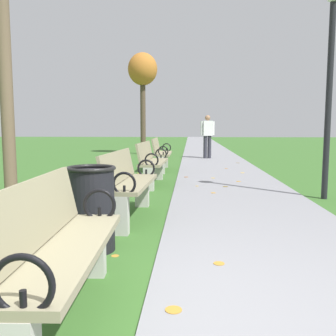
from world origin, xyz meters
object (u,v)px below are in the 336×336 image
(park_bench_4, at_px, (161,153))
(pedestrian_walking, at_px, (207,134))
(park_bench_2, at_px, (129,183))
(park_bench_3, at_px, (151,162))
(trash_bin, at_px, (92,208))
(lamp_post, at_px, (331,59))
(park_bench_1, at_px, (56,248))
(tree_2, at_px, (143,72))

(park_bench_4, relative_size, pedestrian_walking, 0.99)
(park_bench_2, xyz_separation_m, pedestrian_walking, (1.45, 9.20, 0.44))
(park_bench_3, distance_m, park_bench_4, 2.50)
(trash_bin, relative_size, lamp_post, 0.24)
(park_bench_4, relative_size, lamp_post, 0.46)
(park_bench_2, xyz_separation_m, park_bench_4, (-0.00, 5.37, 0.00))
(park_bench_1, xyz_separation_m, tree_2, (-1.27, 14.04, 3.05))
(park_bench_1, height_order, lamp_post, lamp_post)
(trash_bin, bearing_deg, park_bench_1, -83.83)
(pedestrian_walking, bearing_deg, park_bench_3, -102.93)
(tree_2, bearing_deg, trash_bin, -84.94)
(park_bench_4, relative_size, trash_bin, 1.91)
(park_bench_2, distance_m, park_bench_3, 2.87)
(trash_bin, bearing_deg, park_bench_2, 83.43)
(park_bench_1, relative_size, park_bench_4, 1.01)
(park_bench_2, distance_m, trash_bin, 1.29)
(pedestrian_walking, distance_m, lamp_post, 7.96)
(park_bench_1, xyz_separation_m, lamp_post, (3.09, 4.17, 1.82))
(lamp_post, bearing_deg, tree_2, 113.83)
(park_bench_2, relative_size, tree_2, 0.37)
(lamp_post, bearing_deg, pedestrian_walking, 102.04)
(tree_2, relative_size, pedestrian_walking, 2.70)
(park_bench_3, height_order, trash_bin, park_bench_3)
(trash_bin, bearing_deg, pedestrian_walking, 81.31)
(tree_2, xyz_separation_m, pedestrian_walking, (2.72, -2.20, -2.61))
(park_bench_3, bearing_deg, park_bench_4, 90.00)
(park_bench_1, xyz_separation_m, pedestrian_walking, (1.45, 11.84, 0.44))
(park_bench_2, bearing_deg, park_bench_4, 90.00)
(park_bench_3, bearing_deg, pedestrian_walking, 77.07)
(park_bench_1, bearing_deg, park_bench_4, 90.00)
(pedestrian_walking, bearing_deg, park_bench_4, -110.78)
(park_bench_4, bearing_deg, park_bench_1, -90.00)
(park_bench_2, bearing_deg, lamp_post, 26.37)
(tree_2, bearing_deg, park_bench_1, -84.83)
(tree_2, xyz_separation_m, trash_bin, (1.12, -12.68, -3.12))
(park_bench_3, relative_size, trash_bin, 1.92)
(pedestrian_walking, bearing_deg, park_bench_1, -97.00)
(park_bench_1, xyz_separation_m, trash_bin, (-0.15, 1.36, -0.06))
(park_bench_4, distance_m, pedestrian_walking, 4.12)
(tree_2, xyz_separation_m, lamp_post, (4.36, -9.87, -1.23))
(lamp_post, bearing_deg, park_bench_4, 128.85)
(park_bench_2, distance_m, tree_2, 11.87)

